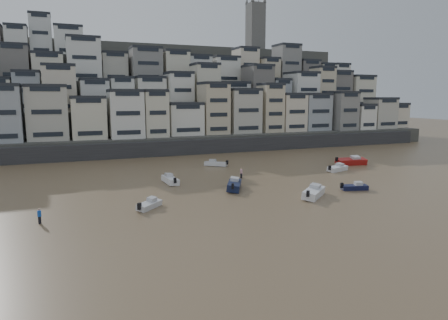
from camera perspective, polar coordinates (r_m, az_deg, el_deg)
name	(u,v)px	position (r m, az deg, el deg)	size (l,w,h in m)	color
ground	(299,262)	(35.32, 10.62, -14.11)	(400.00, 400.00, 0.00)	olive
harbor_wall	(188,147)	(97.07, -5.17, 1.85)	(140.00, 3.00, 3.50)	#38383A
hillside	(166,99)	(136.02, -8.23, 8.59)	(141.04, 66.00, 50.00)	#4C4C47
boat_g	(351,160)	(85.62, 17.70, -0.05)	(6.87, 2.25, 1.87)	maroon
boat_b	(355,186)	(62.89, 18.16, -3.56)	(4.27, 1.40, 1.17)	#121639
boat_f	(170,179)	(65.00, -7.70, -2.64)	(5.54, 1.81, 1.51)	white
boat_d	(338,167)	(77.66, 15.92, -1.03)	(5.22, 1.71, 1.42)	silver
boat_c	(234,184)	(60.24, 1.47, -3.39)	(6.23, 2.04, 1.70)	#131B3B
boat_h	(216,163)	(80.26, -1.17, -0.39)	(5.00, 1.63, 1.36)	silver
boat_a	(314,191)	(56.92, 12.70, -4.33)	(6.36, 2.08, 1.74)	white
boat_j	(149,204)	(50.89, -10.62, -6.17)	(4.37, 1.43, 1.19)	silver
person_blue	(39,216)	(48.54, -24.87, -7.27)	(0.44, 0.44, 1.74)	blue
person_pink	(241,173)	(68.46, 2.49, -1.87)	(0.44, 0.44, 1.74)	#C68B99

